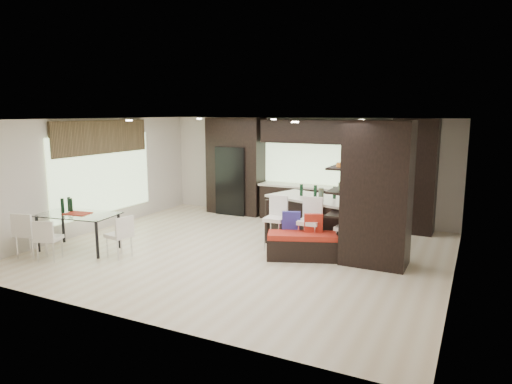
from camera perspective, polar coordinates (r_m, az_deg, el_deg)
The scene contains 22 objects.
ground at distance 9.53m, azimuth -1.61°, elevation -7.39°, with size 8.00×8.00×0.00m, color beige.
back_wall at distance 12.39m, azimuth 5.96°, elevation 2.98°, with size 8.00×0.02×2.70m, color beige.
left_wall at distance 11.62m, azimuth -19.37°, elevation 2.02°, with size 0.02×7.00×2.70m, color beige.
right_wall at distance 8.18m, azimuth 23.97°, elevation -1.40°, with size 0.02×7.00×2.70m, color beige.
ceiling at distance 9.10m, azimuth -1.69°, elevation 9.07°, with size 8.00×7.00×0.02m, color white.
window_left at distance 11.73m, azimuth -18.54°, elevation 2.13°, with size 0.04×3.20×1.90m, color #B2D199.
window_back at distance 12.13m, azimuth 8.57°, elevation 3.73°, with size 3.40×0.04×1.20m, color #B2D199.
stone_accent at distance 11.63m, azimuth -18.68°, elevation 6.52°, with size 0.08×3.00×0.80m, color brown.
ceiling_spots at distance 9.32m, azimuth -0.96°, elevation 8.97°, with size 4.00×3.00×0.02m, color white.
back_cabinetry at distance 11.92m, azimuth 7.66°, elevation 2.67°, with size 6.80×0.68×2.70m, color black.
refrigerator at distance 12.88m, azimuth -2.62°, elevation 1.50°, with size 0.90×0.68×1.90m, color black.
partition_column at distance 8.73m, azimuth 14.89°, elevation -0.21°, with size 1.20×0.80×2.70m, color black.
kitchen_island at distance 9.96m, azimuth 8.31°, elevation -3.68°, with size 2.45×1.05×1.02m, color black.
stool_left at distance 9.48m, azimuth 2.39°, elevation -4.61°, with size 0.40×0.40×0.92m, color white.
stool_mid at distance 9.20m, azimuth 6.69°, elevation -5.04°, with size 0.42×0.42×0.94m, color white.
stool_right at distance 9.01m, azimuth 11.24°, elevation -5.68°, with size 0.39×0.39×0.88m, color white.
bench at distance 9.01m, azimuth 5.79°, elevation -6.73°, with size 1.36×0.52×0.52m, color black.
floor_vase at distance 9.61m, azimuth 8.06°, elevation -3.33°, with size 0.48×0.48×1.30m, color #4D5940, non-canonical shape.
dining_table at distance 10.19m, azimuth -21.25°, elevation -4.68°, with size 1.60×0.90×0.77m, color white.
chair_near at distance 9.73m, azimuth -24.42°, elevation -5.62°, with size 0.41×0.41×0.75m, color white.
chair_far at distance 10.09m, azimuth -26.36°, elevation -4.96°, with size 0.46×0.46×0.85m, color white.
chair_end at distance 9.43m, azimuth -16.74°, elevation -5.54°, with size 0.42×0.42×0.78m, color white.
Camera 1 is at (4.26, -8.04, 2.83)m, focal length 32.00 mm.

